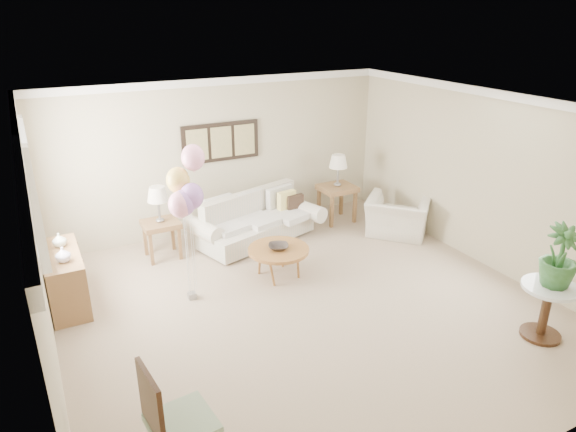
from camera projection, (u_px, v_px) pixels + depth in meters
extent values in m
plane|color=tan|center=(306.00, 306.00, 6.75)|extent=(6.00, 6.00, 0.00)
cube|color=#BFB290|center=(221.00, 156.00, 8.73)|extent=(6.00, 0.04, 2.60)
cube|color=#BFB290|center=(507.00, 347.00, 3.79)|extent=(6.00, 0.04, 2.60)
cube|color=#BFB290|center=(39.00, 267.00, 4.98)|extent=(0.04, 6.00, 2.60)
cube|color=#BFB290|center=(485.00, 179.00, 7.54)|extent=(0.04, 6.00, 2.60)
cube|color=white|center=(309.00, 108.00, 5.78)|extent=(6.00, 6.00, 0.02)
cube|color=white|center=(218.00, 82.00, 8.24)|extent=(6.00, 0.06, 0.12)
cube|color=white|center=(17.00, 141.00, 4.53)|extent=(0.06, 6.00, 0.12)
cube|color=white|center=(496.00, 94.00, 7.06)|extent=(0.06, 6.00, 0.12)
cube|color=white|center=(28.00, 188.00, 6.09)|extent=(0.04, 1.40, 1.20)
cube|color=white|center=(35.00, 211.00, 5.41)|extent=(0.10, 0.22, 1.40)
cube|color=white|center=(28.00, 169.00, 6.81)|extent=(0.10, 0.22, 1.40)
cube|color=black|center=(221.00, 142.00, 8.61)|extent=(1.35, 0.04, 0.65)
cube|color=#8C8C59|center=(197.00, 145.00, 8.41)|extent=(0.36, 0.02, 0.52)
cube|color=#8C8C59|center=(221.00, 142.00, 8.59)|extent=(0.36, 0.02, 0.52)
cube|color=#8C8C59|center=(244.00, 140.00, 8.77)|extent=(0.36, 0.02, 0.52)
cube|color=beige|center=(257.00, 230.00, 8.56)|extent=(2.08, 1.32, 0.32)
cube|color=beige|center=(249.00, 205.00, 8.67)|extent=(1.91, 0.74, 0.48)
cylinder|color=beige|center=(203.00, 229.00, 8.09)|extent=(0.50, 0.84, 0.28)
cylinder|color=beige|center=(305.00, 210.00, 8.88)|extent=(0.50, 0.84, 0.28)
cube|color=beige|center=(226.00, 227.00, 8.21)|extent=(0.69, 0.76, 0.11)
cube|color=beige|center=(258.00, 220.00, 8.45)|extent=(0.69, 0.76, 0.11)
cube|color=beige|center=(287.00, 215.00, 8.69)|extent=(0.69, 0.76, 0.11)
cube|color=#8ABAD9|center=(214.00, 214.00, 8.21)|extent=(0.33, 0.11, 0.33)
cube|color=#F2E17A|center=(287.00, 201.00, 8.77)|extent=(0.33, 0.11, 0.33)
cube|color=#34251C|center=(295.00, 203.00, 8.79)|extent=(0.30, 0.09, 0.30)
cube|color=beige|center=(257.00, 240.00, 8.63)|extent=(1.76, 0.70, 0.04)
cube|color=brown|center=(161.00, 224.00, 7.86)|extent=(0.55, 0.50, 0.08)
cube|color=brown|center=(151.00, 250.00, 7.72)|extent=(0.05, 0.05, 0.52)
cube|color=brown|center=(180.00, 244.00, 7.91)|extent=(0.05, 0.05, 0.52)
cube|color=brown|center=(145.00, 240.00, 8.05)|extent=(0.05, 0.05, 0.52)
cube|color=brown|center=(173.00, 235.00, 8.23)|extent=(0.05, 0.05, 0.52)
cube|color=brown|center=(337.00, 188.00, 9.23)|extent=(0.62, 0.56, 0.09)
cube|color=brown|center=(332.00, 212.00, 9.07)|extent=(0.06, 0.06, 0.58)
cube|color=brown|center=(355.00, 207.00, 9.28)|extent=(0.06, 0.06, 0.58)
cube|color=brown|center=(319.00, 204.00, 9.44)|extent=(0.06, 0.06, 0.58)
cube|color=brown|center=(341.00, 200.00, 9.65)|extent=(0.06, 0.06, 0.58)
cylinder|color=gray|center=(160.00, 220.00, 7.84)|extent=(0.13, 0.13, 0.06)
cylinder|color=gray|center=(159.00, 210.00, 7.77)|extent=(0.04, 0.04, 0.28)
cone|color=silver|center=(157.00, 194.00, 7.68)|extent=(0.32, 0.32, 0.23)
cylinder|color=gray|center=(337.00, 184.00, 9.21)|extent=(0.13, 0.13, 0.06)
cylinder|color=gray|center=(338.00, 175.00, 9.14)|extent=(0.04, 0.04, 0.29)
cone|color=silver|center=(338.00, 161.00, 9.04)|extent=(0.33, 0.33, 0.23)
cylinder|color=brown|center=(279.00, 250.00, 7.34)|extent=(0.88, 0.88, 0.05)
cylinder|color=brown|center=(285.00, 255.00, 7.68)|extent=(0.04, 0.04, 0.40)
cylinder|color=brown|center=(260.00, 261.00, 7.51)|extent=(0.04, 0.04, 0.40)
cylinder|color=brown|center=(272.00, 273.00, 7.16)|extent=(0.04, 0.04, 0.40)
cylinder|color=brown|center=(298.00, 267.00, 7.34)|extent=(0.04, 0.04, 0.40)
imported|color=#2D2623|center=(278.00, 247.00, 7.30)|extent=(0.37, 0.37, 0.07)
imported|color=beige|center=(397.00, 217.00, 8.76)|extent=(1.33, 1.34, 0.66)
cylinder|color=silver|center=(550.00, 287.00, 5.87)|extent=(0.63, 0.63, 0.04)
cylinder|color=#352210|center=(545.00, 312.00, 6.00)|extent=(0.11, 0.11, 0.63)
cylinder|color=#352210|center=(540.00, 335.00, 6.12)|extent=(0.46, 0.46, 0.01)
imported|color=#24501D|center=(560.00, 256.00, 5.74)|extent=(0.48, 0.48, 0.74)
cube|color=#8AA384|center=(182.00, 423.00, 4.22)|extent=(0.56, 0.56, 0.07)
cylinder|color=#352210|center=(200.00, 422.00, 4.57)|extent=(0.04, 0.04, 0.42)
cube|color=#352210|center=(151.00, 403.00, 4.01)|extent=(0.09, 0.49, 0.56)
cube|color=brown|center=(65.00, 279.00, 6.66)|extent=(0.45, 1.20, 0.74)
cube|color=#352210|center=(68.00, 289.00, 6.42)|extent=(0.46, 0.02, 0.70)
cube|color=#352210|center=(63.00, 269.00, 6.91)|extent=(0.46, 0.02, 0.70)
imported|color=silver|center=(63.00, 254.00, 6.27)|extent=(0.21, 0.21, 0.19)
imported|color=beige|center=(59.00, 240.00, 6.68)|extent=(0.18, 0.18, 0.18)
cube|color=gray|center=(192.00, 296.00, 6.90)|extent=(0.10, 0.10, 0.08)
ellipsoid|color=#FE9CC1|center=(180.00, 205.00, 6.26)|extent=(0.29, 0.29, 0.34)
cylinder|color=silver|center=(187.00, 257.00, 6.60)|extent=(0.01, 0.01, 1.16)
ellipsoid|color=#A56CC4|center=(192.00, 196.00, 6.31)|extent=(0.29, 0.29, 0.34)
cylinder|color=silver|center=(192.00, 253.00, 6.63)|extent=(0.01, 0.01, 1.23)
ellipsoid|color=#EBC052|center=(178.00, 180.00, 6.38)|extent=(0.29, 0.29, 0.34)
cylinder|color=silver|center=(186.00, 245.00, 6.67)|extent=(0.01, 0.01, 1.39)
ellipsoid|color=#FE9CC1|center=(193.00, 158.00, 6.36)|extent=(0.29, 0.29, 0.34)
cylinder|color=silver|center=(193.00, 234.00, 6.66)|extent=(0.01, 0.01, 1.66)
ellipsoid|color=#A56CC4|center=(183.00, 203.00, 6.28)|extent=(0.29, 0.29, 0.34)
cylinder|color=silver|center=(188.00, 256.00, 6.61)|extent=(0.01, 0.01, 1.16)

